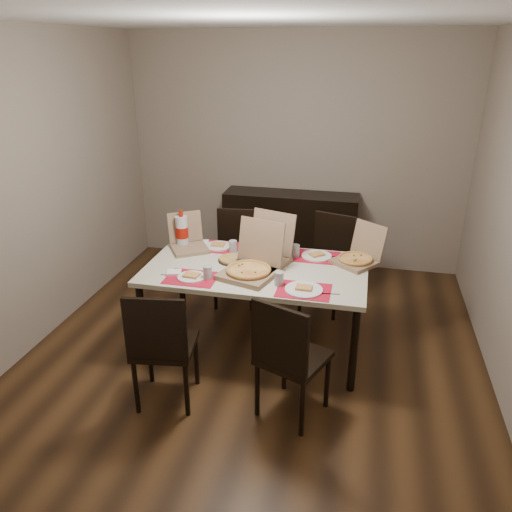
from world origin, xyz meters
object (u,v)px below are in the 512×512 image
(chair_far_left, at_px, (237,252))
(soda_bottle, at_px, (182,231))
(dining_table, at_px, (256,275))
(chair_near_left, at_px, (162,344))
(pizza_box_center, at_px, (251,268))
(sideboard, at_px, (290,231))
(chair_far_right, at_px, (329,258))
(chair_near_right, at_px, (288,355))
(dip_bowl, at_px, (265,255))

(chair_far_left, distance_m, soda_bottle, 0.74)
(dining_table, height_order, chair_near_left, chair_near_left)
(soda_bottle, bearing_deg, pizza_box_center, -31.39)
(sideboard, distance_m, chair_far_right, 0.98)
(chair_near_left, relative_size, chair_near_right, 1.00)
(soda_bottle, bearing_deg, chair_far_right, 24.43)
(sideboard, height_order, chair_far_right, chair_far_right)
(chair_near_right, xyz_separation_m, soda_bottle, (-1.16, 1.14, 0.38))
(chair_far_right, distance_m, pizza_box_center, 1.20)
(chair_near_left, height_order, dip_bowl, chair_near_left)
(chair_near_right, distance_m, chair_far_left, 1.84)
(sideboard, relative_size, chair_far_right, 1.61)
(dip_bowl, bearing_deg, chair_near_left, -113.95)
(pizza_box_center, xyz_separation_m, soda_bottle, (-0.74, 0.45, 0.08))
(dining_table, height_order, pizza_box_center, pizza_box_center)
(chair_near_right, bearing_deg, chair_near_left, -175.81)
(chair_far_left, height_order, dip_bowl, chair_far_left)
(chair_far_right, xyz_separation_m, pizza_box_center, (-0.54, -1.03, 0.30))
(chair_near_left, xyz_separation_m, pizza_box_center, (0.46, 0.76, 0.30))
(dining_table, bearing_deg, chair_far_right, 59.12)
(dining_table, bearing_deg, dip_bowl, 82.21)
(chair_far_left, bearing_deg, sideboard, 65.87)
(chair_far_right, relative_size, dip_bowl, 7.10)
(chair_near_right, distance_m, chair_far_right, 1.73)
(sideboard, relative_size, chair_near_right, 1.61)
(sideboard, xyz_separation_m, chair_far_right, (0.52, -0.83, 0.06))
(chair_far_left, height_order, pizza_box_center, pizza_box_center)
(sideboard, height_order, dip_bowl, sideboard)
(chair_near_right, xyz_separation_m, chair_far_right, (0.12, 1.72, 0.00))
(chair_far_left, bearing_deg, chair_far_right, 3.92)
(pizza_box_center, bearing_deg, chair_near_right, -58.61)
(chair_far_right, distance_m, dip_bowl, 0.87)
(chair_far_right, bearing_deg, chair_near_right, -93.94)
(pizza_box_center, bearing_deg, chair_far_right, 62.39)
(chair_near_left, bearing_deg, dining_table, 62.49)
(dining_table, height_order, chair_far_left, chair_far_left)
(pizza_box_center, height_order, soda_bottle, pizza_box_center)
(chair_far_left, xyz_separation_m, pizza_box_center, (0.38, -0.97, 0.30))
(dip_bowl, bearing_deg, dining_table, -97.79)
(chair_near_right, relative_size, chair_far_left, 1.00)
(dining_table, xyz_separation_m, chair_near_left, (-0.47, -0.90, -0.17))
(chair_near_left, bearing_deg, chair_near_right, 4.19)
(sideboard, bearing_deg, dip_bowl, -89.37)
(chair_near_right, bearing_deg, dip_bowl, 109.75)
(chair_far_right, bearing_deg, chair_far_left, -176.08)
(sideboard, distance_m, chair_near_left, 2.66)
(chair_near_left, relative_size, dip_bowl, 7.10)
(chair_near_right, bearing_deg, chair_far_left, 115.64)
(pizza_box_center, xyz_separation_m, dip_bowl, (0.04, 0.37, -0.04))
(chair_far_left, bearing_deg, chair_near_right, -64.36)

